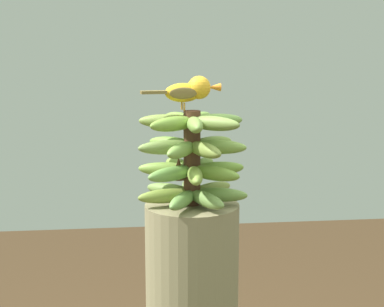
% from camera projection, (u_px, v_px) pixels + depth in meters
% --- Properties ---
extents(banana_bunch, '(0.30, 0.30, 0.25)m').
position_uv_depth(banana_bunch, '(192.00, 158.00, 1.55)').
color(banana_bunch, '#4C2D1E').
rests_on(banana_bunch, banana_tree).
extents(perched_bird, '(0.21, 0.07, 0.09)m').
position_uv_depth(perched_bird, '(190.00, 90.00, 1.53)').
color(perched_bird, '#C68933').
rests_on(perched_bird, banana_bunch).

